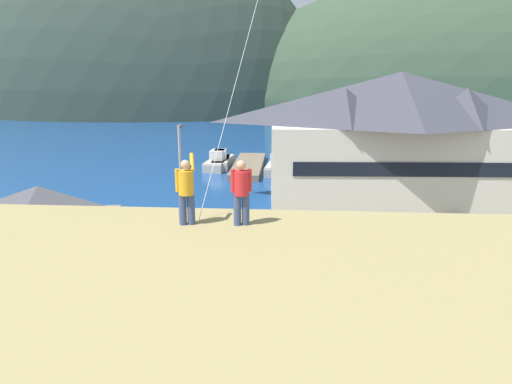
{
  "coord_description": "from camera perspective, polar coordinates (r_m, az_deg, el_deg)",
  "views": [
    {
      "loc": [
        0.94,
        -18.49,
        11.06
      ],
      "look_at": [
        -1.01,
        9.0,
        3.87
      ],
      "focal_mm": 33.32,
      "sensor_mm": 36.0,
      "label": 1
    }
  ],
  "objects": [
    {
      "name": "parked_car_mid_row_far",
      "position": [
        21.92,
        -2.26,
        -12.52
      ],
      "size": [
        4.2,
        2.06,
        1.82
      ],
      "color": "navy",
      "rests_on": "parking_lot_pad"
    },
    {
      "name": "bay_water",
      "position": [
        79.27,
        3.36,
        6.58
      ],
      "size": [
        360.0,
        84.0,
        0.03
      ],
      "primitive_type": "cube",
      "color": "navy",
      "rests_on": "ground"
    },
    {
      "name": "parking_lot_pad",
      "position": [
        25.96,
        1.63,
        -10.48
      ],
      "size": [
        40.0,
        20.0,
        0.1
      ],
      "primitive_type": "cube",
      "color": "gray",
      "rests_on": "ground"
    },
    {
      "name": "parking_light_pole",
      "position": [
        30.57,
        -9.01,
        1.89
      ],
      "size": [
        0.24,
        0.78,
        7.55
      ],
      "color": "#ADADB2",
      "rests_on": "parking_lot_pad"
    },
    {
      "name": "far_hill_east_peak",
      "position": [
        135.18,
        -14.07,
        9.49
      ],
      "size": [
        101.88,
        60.74,
        94.72
      ],
      "primitive_type": "ellipsoid",
      "color": "#2D3D33",
      "rests_on": "ground"
    },
    {
      "name": "moored_boat_outer_mooring",
      "position": [
        52.59,
        2.85,
        3.26
      ],
      "size": [
        3.18,
        7.78,
        2.16
      ],
      "color": "#A8A399",
      "rests_on": "ground"
    },
    {
      "name": "ground_plane",
      "position": [
        21.57,
        1.03,
        -16.23
      ],
      "size": [
        600.0,
        600.0,
        0.0
      ],
      "primitive_type": "plane",
      "color": "#66604C"
    },
    {
      "name": "harbor_lodge",
      "position": [
        41.69,
        16.69,
        6.71
      ],
      "size": [
        22.83,
        11.17,
        10.81
      ],
      "color": "beige",
      "rests_on": "ground"
    },
    {
      "name": "parked_car_front_row_red",
      "position": [
        22.05,
        -15.69,
        -12.92
      ],
      "size": [
        4.23,
        2.11,
        1.82
      ],
      "color": "slate",
      "rests_on": "parking_lot_pad"
    },
    {
      "name": "parked_car_corner_spot",
      "position": [
        28.05,
        -8.91,
        -6.44
      ],
      "size": [
        4.33,
        2.31,
        1.82
      ],
      "color": "silver",
      "rests_on": "parking_lot_pad"
    },
    {
      "name": "person_companion",
      "position": [
        12.37,
        -1.77,
        0.17
      ],
      "size": [
        0.54,
        0.4,
        1.74
      ],
      "color": "#384770",
      "rests_on": "grassy_hill_foreground"
    },
    {
      "name": "wharf_dock",
      "position": [
        53.89,
        -0.91,
        3.15
      ],
      "size": [
        3.2,
        13.09,
        0.7
      ],
      "color": "#70604C",
      "rests_on": "ground"
    },
    {
      "name": "parked_car_mid_row_center",
      "position": [
        27.73,
        16.03,
        -7.11
      ],
      "size": [
        4.35,
        2.35,
        1.82
      ],
      "color": "slate",
      "rests_on": "parking_lot_pad"
    },
    {
      "name": "parked_car_mid_row_near",
      "position": [
        26.24,
        6.13,
        -7.85
      ],
      "size": [
        4.2,
        2.06,
        1.82
      ],
      "color": "navy",
      "rests_on": "parking_lot_pad"
    },
    {
      "name": "moored_boat_wharfside",
      "position": [
        54.76,
        -4.23,
        3.69
      ],
      "size": [
        2.16,
        5.81,
        2.16
      ],
      "color": "#A8A399",
      "rests_on": "ground"
    },
    {
      "name": "storage_shed_waterside",
      "position": [
        41.97,
        7.24,
        2.5
      ],
      "size": [
        5.25,
        5.01,
        4.5
      ],
      "color": "beige",
      "rests_on": "ground"
    },
    {
      "name": "storage_shed_near_lot",
      "position": [
        26.57,
        -24.2,
        -4.8
      ],
      "size": [
        8.14,
        6.51,
        5.42
      ],
      "color": "#756B5B",
      "rests_on": "ground"
    },
    {
      "name": "far_hill_center_saddle",
      "position": [
        138.56,
        25.48,
        8.64
      ],
      "size": [
        146.24,
        68.54,
        68.77
      ],
      "primitive_type": "ellipsoid",
      "color": "#334733",
      "rests_on": "ground"
    },
    {
      "name": "person_kite_flyer",
      "position": [
        12.54,
        -8.39,
        0.29
      ],
      "size": [
        0.52,
        0.7,
        1.86
      ],
      "color": "#384770",
      "rests_on": "grassy_hill_foreground"
    },
    {
      "name": "parked_car_back_row_left",
      "position": [
        22.18,
        19.74,
        -13.09
      ],
      "size": [
        4.27,
        2.2,
        1.82
      ],
      "color": "red",
      "rests_on": "parking_lot_pad"
    },
    {
      "name": "moored_boat_inner_slip",
      "position": [
        54.53,
        -4.45,
        3.64
      ],
      "size": [
        2.87,
        6.82,
        2.16
      ],
      "color": "#A8A399",
      "rests_on": "ground"
    }
  ]
}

